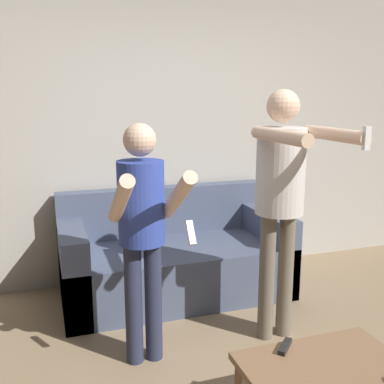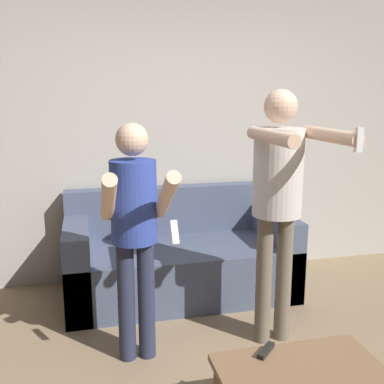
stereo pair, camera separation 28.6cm
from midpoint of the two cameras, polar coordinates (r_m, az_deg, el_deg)
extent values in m
cube|color=#B7B2A8|center=(4.18, 0.25, 7.48)|extent=(6.40, 0.06, 2.70)
cube|color=#4C5670|center=(3.92, 0.60, -9.82)|extent=(1.90, 0.90, 0.45)
cube|color=#4C5670|center=(4.12, -0.64, -2.25)|extent=(1.90, 0.16, 0.43)
cube|color=#4C5670|center=(3.77, -12.19, -9.05)|extent=(0.20, 0.90, 0.69)
cube|color=#4C5670|center=(4.15, 12.14, -7.06)|extent=(0.20, 0.90, 0.69)
cylinder|color=#282D47|center=(2.96, -5.54, -13.72)|extent=(0.11, 0.11, 0.80)
cylinder|color=#282D47|center=(2.98, -3.02, -13.51)|extent=(0.11, 0.11, 0.80)
cylinder|color=#2D429E|center=(2.75, -4.49, -1.24)|extent=(0.29, 0.29, 0.51)
sphere|color=beige|center=(2.69, -4.62, 6.66)|extent=(0.20, 0.20, 0.20)
cylinder|color=beige|center=(2.49, -7.37, -0.90)|extent=(0.08, 0.50, 0.36)
cylinder|color=beige|center=(2.54, -0.07, -0.52)|extent=(0.08, 0.50, 0.36)
cube|color=white|center=(2.36, 1.23, -5.22)|extent=(0.04, 0.09, 0.12)
cylinder|color=#6B6051|center=(3.19, 11.70, -10.91)|extent=(0.11, 0.11, 0.91)
cylinder|color=#6B6051|center=(3.25, 14.08, -10.57)|extent=(0.11, 0.11, 0.91)
cylinder|color=silver|center=(3.01, 13.56, 2.42)|extent=(0.33, 0.33, 0.58)
sphere|color=beige|center=(2.97, 13.97, 10.52)|extent=(0.22, 0.22, 0.22)
cylinder|color=beige|center=(2.64, 13.17, 6.84)|extent=(0.08, 0.59, 0.08)
cylinder|color=beige|center=(2.82, 19.89, 6.76)|extent=(0.08, 0.59, 0.08)
cube|color=white|center=(2.58, 23.46, 6.08)|extent=(0.04, 0.03, 0.13)
cube|color=#846042|center=(2.32, 18.37, -21.99)|extent=(0.79, 0.61, 0.04)
cylinder|color=#846042|center=(2.79, 21.71, -21.11)|extent=(0.04, 0.04, 0.39)
cube|color=black|center=(2.43, 12.90, -19.11)|extent=(0.13, 0.13, 0.02)
camera|label=1|loc=(0.14, -87.51, 0.53)|focal=42.00mm
camera|label=2|loc=(0.14, 92.49, -0.53)|focal=42.00mm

